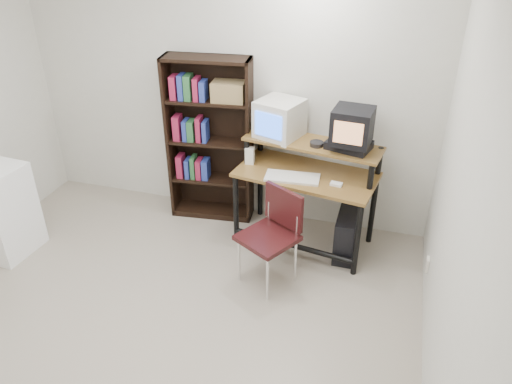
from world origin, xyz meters
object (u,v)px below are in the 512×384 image
(crt_tv, at_px, (352,126))
(school_chair, at_px, (274,228))
(bookshelf, at_px, (210,138))
(pc_tower, at_px, (348,234))
(crt_monitor, at_px, (280,119))
(computer_desk, at_px, (307,176))

(crt_tv, bearing_deg, school_chair, -122.03)
(crt_tv, height_order, bookshelf, bookshelf)
(pc_tower, height_order, bookshelf, bookshelf)
(crt_monitor, bearing_deg, pc_tower, -1.72)
(computer_desk, bearing_deg, crt_tv, 14.28)
(computer_desk, bearing_deg, school_chair, -94.16)
(computer_desk, xyz_separation_m, crt_monitor, (-0.31, 0.16, 0.45))
(computer_desk, xyz_separation_m, school_chair, (-0.14, -0.62, -0.18))
(pc_tower, bearing_deg, crt_monitor, 159.99)
(pc_tower, distance_m, bookshelf, 1.60)
(computer_desk, xyz_separation_m, bookshelf, (-1.01, 0.23, 0.15))
(computer_desk, relative_size, pc_tower, 2.90)
(pc_tower, bearing_deg, computer_desk, 166.55)
(crt_monitor, height_order, bookshelf, bookshelf)
(computer_desk, height_order, crt_tv, crt_tv)
(pc_tower, distance_m, school_chair, 0.82)
(pc_tower, xyz_separation_m, school_chair, (-0.56, -0.52, 0.30))
(school_chair, bearing_deg, crt_tv, 82.28)
(pc_tower, bearing_deg, crt_tv, 117.36)
(school_chair, bearing_deg, pc_tower, 72.08)
(computer_desk, relative_size, crt_monitor, 2.86)
(computer_desk, relative_size, crt_tv, 3.76)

